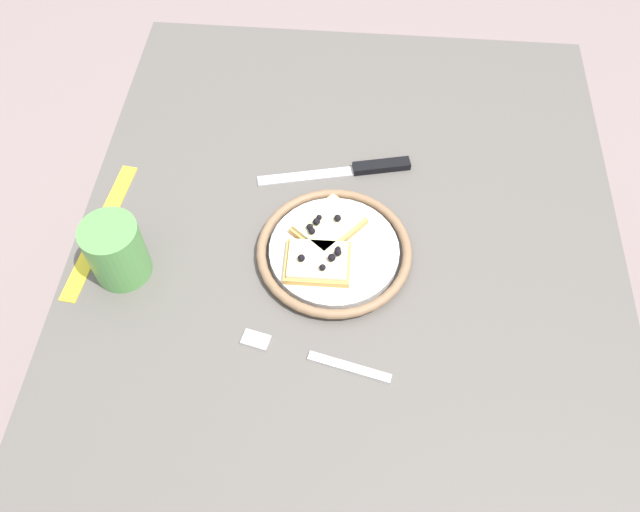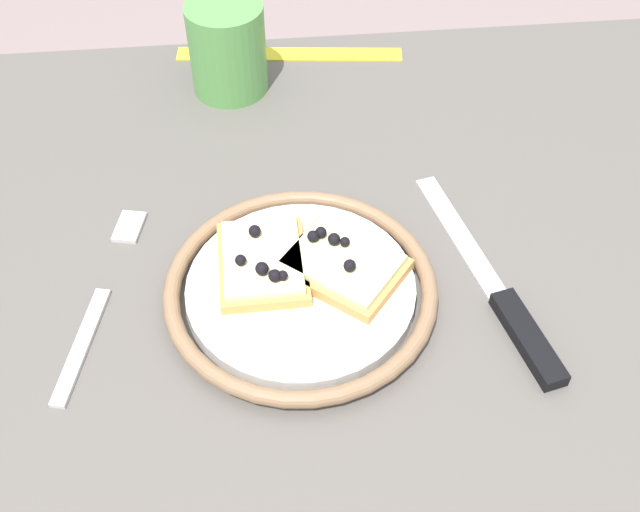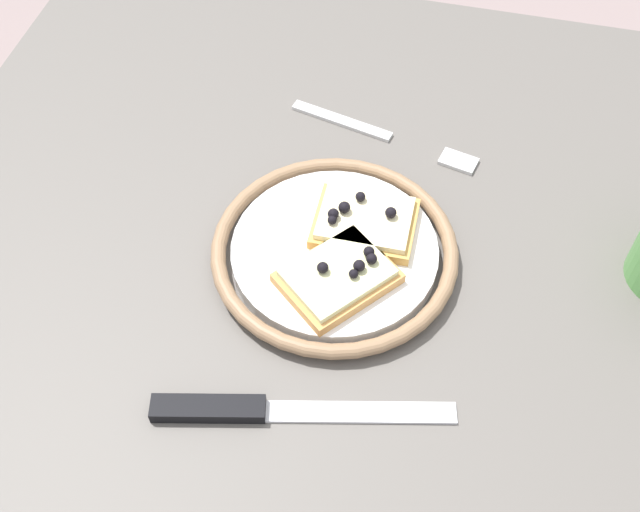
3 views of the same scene
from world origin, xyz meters
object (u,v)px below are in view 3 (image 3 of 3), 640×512
at_px(pizza_slice_near, 364,221).
at_px(dining_table, 302,365).
at_px(pizza_slice_far, 338,276).
at_px(fork, 384,136).
at_px(knife, 250,410).
at_px(plate, 335,252).

bearing_deg(pizza_slice_near, dining_table, -25.36).
xyz_separation_m(dining_table, pizza_slice_near, (-0.08, 0.04, 0.14)).
height_order(pizza_slice_near, pizza_slice_far, same).
bearing_deg(dining_table, fork, 171.23).
distance_m(dining_table, fork, 0.25).
bearing_deg(fork, knife, -7.92).
xyz_separation_m(pizza_slice_near, knife, (0.19, -0.05, -0.02)).
relative_size(pizza_slice_near, knife, 0.38).
xyz_separation_m(dining_table, plate, (-0.05, 0.02, 0.12)).
bearing_deg(pizza_slice_near, fork, -177.54).
xyz_separation_m(pizza_slice_far, fork, (-0.20, 0.00, -0.02)).
relative_size(knife, fork, 1.19).
relative_size(pizza_slice_near, fork, 0.46).
distance_m(pizza_slice_near, pizza_slice_far, 0.06).
bearing_deg(pizza_slice_far, pizza_slice_near, 171.73).
bearing_deg(knife, dining_table, 173.74).
bearing_deg(knife, fork, 172.08).
bearing_deg(fork, pizza_slice_near, 2.46).
bearing_deg(plate, dining_table, -19.18).
xyz_separation_m(dining_table, knife, (0.11, -0.01, 0.12)).
xyz_separation_m(pizza_slice_far, knife, (0.13, -0.04, -0.02)).
bearing_deg(dining_table, knife, -6.26).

